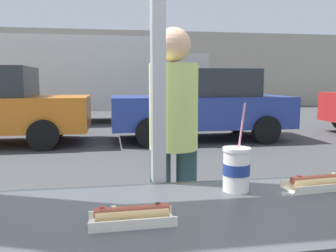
{
  "coord_description": "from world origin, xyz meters",
  "views": [
    {
      "loc": [
        -0.18,
        -1.26,
        1.4
      ],
      "look_at": [
        0.35,
        1.98,
        0.99
      ],
      "focal_mm": 37.73,
      "sensor_mm": 36.0,
      "label": 1
    }
  ],
  "objects_px": {
    "soda_cup_right": "(236,168)",
    "hotdog_tray_far": "(132,216)",
    "pedestrian": "(173,135)",
    "parked_car_blue": "(201,104)",
    "hotdog_tray_near": "(319,183)",
    "box_truck": "(103,77)"
  },
  "relations": [
    {
      "from": "hotdog_tray_far",
      "to": "box_truck",
      "type": "distance_m",
      "value": 11.84
    },
    {
      "from": "box_truck",
      "to": "hotdog_tray_near",
      "type": "bearing_deg",
      "value": -85.27
    },
    {
      "from": "hotdog_tray_near",
      "to": "hotdog_tray_far",
      "type": "distance_m",
      "value": 0.72
    },
    {
      "from": "parked_car_blue",
      "to": "box_truck",
      "type": "distance_m",
      "value": 5.08
    },
    {
      "from": "hotdog_tray_far",
      "to": "parked_car_blue",
      "type": "height_order",
      "value": "parked_car_blue"
    },
    {
      "from": "soda_cup_right",
      "to": "parked_car_blue",
      "type": "height_order",
      "value": "parked_car_blue"
    },
    {
      "from": "soda_cup_right",
      "to": "hotdog_tray_near",
      "type": "bearing_deg",
      "value": -5.27
    },
    {
      "from": "pedestrian",
      "to": "hotdog_tray_near",
      "type": "bearing_deg",
      "value": -73.98
    },
    {
      "from": "hotdog_tray_far",
      "to": "pedestrian",
      "type": "xyz_separation_m",
      "value": [
        0.36,
        1.34,
        0.01
      ]
    },
    {
      "from": "soda_cup_right",
      "to": "hotdog_tray_far",
      "type": "relative_size",
      "value": 1.32
    },
    {
      "from": "soda_cup_right",
      "to": "hotdog_tray_far",
      "type": "xyz_separation_m",
      "value": [
        -0.38,
        -0.24,
        -0.06
      ]
    },
    {
      "from": "box_truck",
      "to": "hotdog_tray_far",
      "type": "bearing_deg",
      "value": -88.66
    },
    {
      "from": "hotdog_tray_near",
      "to": "pedestrian",
      "type": "bearing_deg",
      "value": 106.02
    },
    {
      "from": "parked_car_blue",
      "to": "box_truck",
      "type": "height_order",
      "value": "box_truck"
    },
    {
      "from": "hotdog_tray_far",
      "to": "pedestrian",
      "type": "distance_m",
      "value": 1.39
    },
    {
      "from": "hotdog_tray_near",
      "to": "box_truck",
      "type": "distance_m",
      "value": 11.67
    },
    {
      "from": "parked_car_blue",
      "to": "pedestrian",
      "type": "distance_m",
      "value": 6.34
    },
    {
      "from": "soda_cup_right",
      "to": "box_truck",
      "type": "distance_m",
      "value": 11.62
    },
    {
      "from": "soda_cup_right",
      "to": "box_truck",
      "type": "bearing_deg",
      "value": 93.25
    },
    {
      "from": "hotdog_tray_near",
      "to": "pedestrian",
      "type": "xyz_separation_m",
      "value": [
        -0.33,
        1.14,
        0.01
      ]
    },
    {
      "from": "parked_car_blue",
      "to": "soda_cup_right",
      "type": "bearing_deg",
      "value": -103.87
    },
    {
      "from": "pedestrian",
      "to": "soda_cup_right",
      "type": "bearing_deg",
      "value": -88.78
    }
  ]
}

